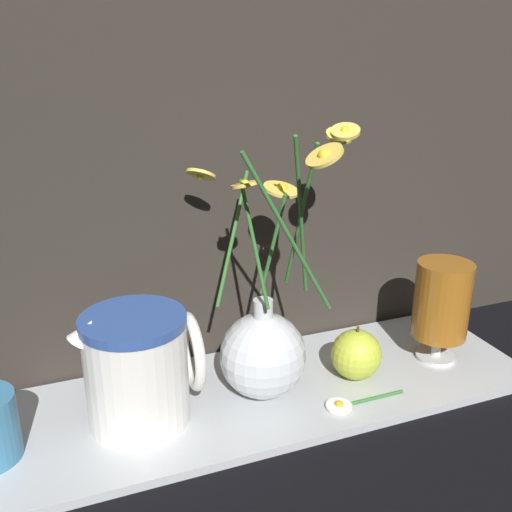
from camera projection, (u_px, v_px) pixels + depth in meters
name	position (u px, v px, depth m)	size (l,w,h in m)	color
ground_plane	(254.00, 398.00, 0.80)	(6.00, 6.00, 0.00)	black
shelf	(254.00, 395.00, 0.80)	(0.81, 0.24, 0.01)	#B2B7BC
vase_with_flowers	(264.00, 348.00, 0.77)	(0.20, 0.24, 0.37)	silver
ceramic_pitcher	(139.00, 365.00, 0.71)	(0.16, 0.13, 0.16)	white
tea_glass	(442.00, 302.00, 0.85)	(0.08, 0.08, 0.16)	silver
orange_fruit	(356.00, 354.00, 0.82)	(0.07, 0.07, 0.08)	#B7C638
loose_daisy	(348.00, 404.00, 0.77)	(0.12, 0.04, 0.01)	#336B2D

